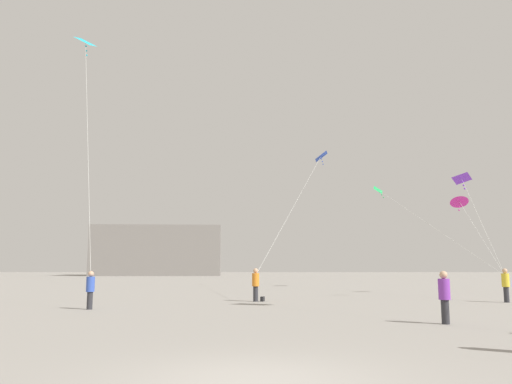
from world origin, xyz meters
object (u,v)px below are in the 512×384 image
at_px(kite_cobalt_delta, 321,158).
at_px(building_left_hall, 159,251).
at_px(kite_cyan_delta, 87,47).
at_px(kite_emerald_delta, 382,192).
at_px(kite_violet_delta, 463,180).
at_px(person_in_blue, 91,288).
at_px(person_in_yellow, 506,284).
at_px(handbag_beside_flyer, 263,299).
at_px(kite_magenta_diamond, 460,202).
at_px(person_in_purple, 445,295).
at_px(person_in_orange, 256,283).

bearing_deg(kite_cobalt_delta, building_left_hall, 113.42).
distance_m(kite_cyan_delta, building_left_hall, 75.06).
xyz_separation_m(kite_emerald_delta, kite_violet_delta, (1.16, -13.69, -1.29)).
height_order(kite_cyan_delta, building_left_hall, kite_cyan_delta).
bearing_deg(person_in_blue, person_in_yellow, 23.31).
height_order(person_in_blue, handbag_beside_flyer, person_in_blue).
bearing_deg(kite_magenta_diamond, handbag_beside_flyer, -152.92).
xyz_separation_m(person_in_purple, kite_emerald_delta, (4.58, 25.92, 6.98)).
distance_m(person_in_blue, handbag_beside_flyer, 8.78).
xyz_separation_m(kite_cobalt_delta, kite_violet_delta, (5.98, -15.68, -4.61)).
distance_m(person_in_yellow, person_in_blue, 19.74).
bearing_deg(person_in_orange, kite_magenta_diamond, 60.31).
distance_m(kite_magenta_diamond, handbag_beside_flyer, 15.67).
height_order(kite_emerald_delta, kite_magenta_diamond, kite_emerald_delta).
relative_size(kite_cyan_delta, building_left_hall, 0.53).
height_order(person_in_orange, kite_violet_delta, kite_violet_delta).
distance_m(person_in_purple, kite_cyan_delta, 22.89).
bearing_deg(person_in_purple, building_left_hall, -135.01).
height_order(kite_magenta_diamond, handbag_beside_flyer, kite_magenta_diamond).
xyz_separation_m(person_in_yellow, kite_magenta_diamond, (0.88, 7.38, 5.04)).
xyz_separation_m(person_in_yellow, handbag_beside_flyer, (-12.07, 0.76, -0.79)).
bearing_deg(kite_cyan_delta, person_in_orange, -4.00).
bearing_deg(handbag_beside_flyer, kite_cobalt_delta, 73.21).
xyz_separation_m(person_in_purple, kite_magenta_diamond, (7.42, 16.99, 5.06)).
bearing_deg(building_left_hall, kite_magenta_diamond, -64.53).
xyz_separation_m(person_in_yellow, kite_cobalt_delta, (-6.78, 18.30, 10.28)).
bearing_deg(person_in_orange, kite_emerald_delta, 89.73).
height_order(person_in_yellow, person_in_blue, person_in_yellow).
bearing_deg(handbag_beside_flyer, kite_cyan_delta, 176.72).
distance_m(person_in_blue, kite_emerald_delta, 27.73).
bearing_deg(kite_cyan_delta, kite_cobalt_delta, 48.30).
height_order(kite_cobalt_delta, handbag_beside_flyer, kite_cobalt_delta).
bearing_deg(person_in_orange, building_left_hall, 137.81).
distance_m(kite_emerald_delta, kite_cobalt_delta, 6.18).
distance_m(person_in_purple, kite_magenta_diamond, 19.21).
xyz_separation_m(building_left_hall, handbag_beside_flyer, (19.36, -74.45, -4.59)).
bearing_deg(kite_magenta_diamond, person_in_blue, -150.22).
bearing_deg(handbag_beside_flyer, person_in_purple, -61.92).
height_order(person_in_purple, handbag_beside_flyer, person_in_purple).
bearing_deg(kite_emerald_delta, building_left_hall, 116.59).
relative_size(kite_emerald_delta, kite_violet_delta, 3.13).
height_order(kite_emerald_delta, kite_cyan_delta, kite_cyan_delta).
distance_m(person_in_yellow, kite_cobalt_delta, 22.05).
relative_size(kite_cyan_delta, kite_violet_delta, 2.36).
bearing_deg(building_left_hall, kite_cobalt_delta, -66.58).
xyz_separation_m(person_in_yellow, kite_violet_delta, (-0.80, 2.62, 5.67)).
distance_m(person_in_orange, handbag_beside_flyer, 0.87).
bearing_deg(kite_magenta_diamond, kite_cobalt_delta, 125.05).
xyz_separation_m(person_in_orange, person_in_blue, (-6.88, -4.83, -0.05)).
height_order(person_in_yellow, kite_cobalt_delta, kite_cobalt_delta).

